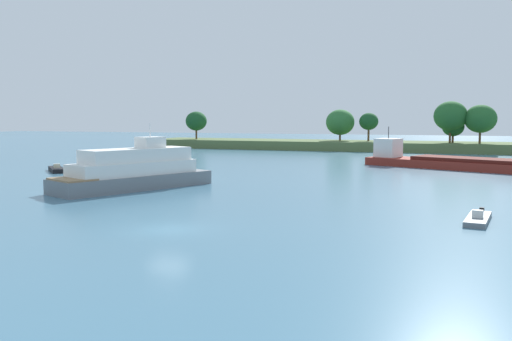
{
  "coord_description": "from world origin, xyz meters",
  "views": [
    {
      "loc": [
        16.64,
        -29.85,
        7.04
      ],
      "look_at": [
        -3.67,
        26.52,
        1.2
      ],
      "focal_mm": 38.07,
      "sensor_mm": 36.0,
      "label": 1
    }
  ],
  "objects_px": {
    "small_motorboat": "(478,219)",
    "cargo_barge": "(494,165)",
    "fishing_skiff": "(56,169)",
    "white_riverboat": "(134,171)"
  },
  "relations": [
    {
      "from": "fishing_skiff",
      "to": "white_riverboat",
      "type": "bearing_deg",
      "value": -30.81
    },
    {
      "from": "fishing_skiff",
      "to": "small_motorboat",
      "type": "height_order",
      "value": "fishing_skiff"
    },
    {
      "from": "cargo_barge",
      "to": "white_riverboat",
      "type": "bearing_deg",
      "value": -138.17
    },
    {
      "from": "fishing_skiff",
      "to": "cargo_barge",
      "type": "bearing_deg",
      "value": 20.24
    },
    {
      "from": "cargo_barge",
      "to": "small_motorboat",
      "type": "bearing_deg",
      "value": -95.34
    },
    {
      "from": "small_motorboat",
      "to": "cargo_barge",
      "type": "relative_size",
      "value": 0.15
    },
    {
      "from": "white_riverboat",
      "to": "small_motorboat",
      "type": "distance_m",
      "value": 32.28
    },
    {
      "from": "fishing_skiff",
      "to": "cargo_barge",
      "type": "relative_size",
      "value": 0.14
    },
    {
      "from": "white_riverboat",
      "to": "small_motorboat",
      "type": "bearing_deg",
      "value": -12.62
    },
    {
      "from": "white_riverboat",
      "to": "cargo_barge",
      "type": "distance_m",
      "value": 47.05
    }
  ]
}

